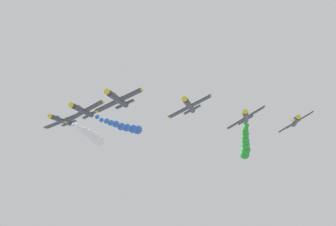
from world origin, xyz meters
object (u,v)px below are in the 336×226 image
airplane_lead (118,99)px  airplane_right_inner (83,111)px  airplane_left_inner (189,105)px  airplane_trailing (296,121)px  airplane_right_outer (61,120)px  airplane_left_outer (246,117)px

airplane_lead → airplane_right_inner: airplane_right_inner is taller
airplane_left_inner → airplane_right_inner: 22.74m
airplane_right_inner → airplane_trailing: 48.81m
airplane_lead → airplane_left_inner: airplane_left_inner is taller
airplane_left_inner → airplane_right_outer: size_ratio=1.00×
airplane_lead → airplane_left_inner: size_ratio=1.00×
airplane_right_inner → airplane_trailing: airplane_right_inner is taller
airplane_right_inner → airplane_left_outer: (-33.37, -9.62, -0.82)m
airplane_right_inner → airplane_right_outer: size_ratio=1.00×
airplane_left_inner → airplane_left_outer: size_ratio=1.00×
airplane_left_outer → airplane_right_outer: airplane_right_outer is taller
airplane_left_inner → airplane_right_inner: (22.71, -1.01, 0.19)m
airplane_left_inner → airplane_trailing: airplane_trailing is taller
airplane_right_inner → airplane_left_outer: bearing=-163.9°
airplane_lead → airplane_trailing: bearing=-139.9°
airplane_left_inner → airplane_trailing: (-22.05, -20.46, -0.28)m
airplane_lead → airplane_trailing: size_ratio=1.00×
airplane_left_inner → airplane_right_outer: (32.84, -11.10, 0.37)m
airplane_lead → airplane_left_outer: 29.22m
airplane_left_outer → airplane_trailing: (-11.39, -9.83, 0.35)m
airplane_lead → airplane_left_inner: 14.29m
airplane_left_inner → airplane_right_outer: bearing=-18.7°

